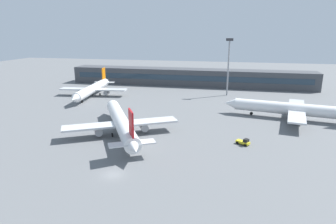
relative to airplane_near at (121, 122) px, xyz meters
The scene contains 7 objects.
ground_plane 17.45m from the airplane_near, 62.63° to the left, with size 400.00×400.00×0.00m, color slate.
terminal_building 82.79m from the airplane_near, 84.56° to the left, with size 131.32×12.13×9.00m.
airplane_near is the anchor object (origin of this frame).
airplane_mid 57.73m from the airplane_near, 26.92° to the left, with size 46.50×32.77×11.54m.
airplane_far 54.54m from the airplane_near, 124.86° to the left, with size 31.11×44.40×10.97m.
baggage_tug_yellow 35.11m from the airplane_near, ahead, with size 3.85×3.17×1.75m.
floodlight_tower_west 67.98m from the airplane_near, 64.48° to the left, with size 3.20×0.80×25.87m.
Camera 1 is at (23.33, -52.28, 29.12)m, focal length 31.56 mm.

